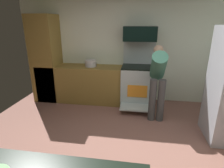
# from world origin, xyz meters

# --- Properties ---
(ground_plane) EXTENTS (5.20, 4.80, 0.02)m
(ground_plane) POSITION_xyz_m (0.00, 0.00, -0.01)
(ground_plane) COLOR #8B5C4F
(wall_back) EXTENTS (5.20, 0.12, 2.60)m
(wall_back) POSITION_xyz_m (0.00, 2.34, 1.30)
(wall_back) COLOR silver
(wall_back) RESTS_ON ground
(lower_cabinet_run) EXTENTS (2.40, 0.60, 0.90)m
(lower_cabinet_run) POSITION_xyz_m (-0.90, 1.98, 0.45)
(lower_cabinet_run) COLOR olive
(lower_cabinet_run) RESTS_ON ground
(cabinet_column) EXTENTS (0.60, 0.60, 2.10)m
(cabinet_column) POSITION_xyz_m (-1.90, 1.98, 1.05)
(cabinet_column) COLOR olive
(cabinet_column) RESTS_ON ground
(oven_range) EXTENTS (0.76, 1.01, 1.51)m
(oven_range) POSITION_xyz_m (0.38, 1.97, 0.51)
(oven_range) COLOR #B4C2C1
(oven_range) RESTS_ON ground
(microwave) EXTENTS (0.74, 0.38, 0.32)m
(microwave) POSITION_xyz_m (0.38, 2.06, 1.67)
(microwave) COLOR black
(microwave) RESTS_ON oven_range
(person_cook) EXTENTS (0.31, 0.67, 1.48)m
(person_cook) POSITION_xyz_m (0.78, 1.37, 0.88)
(person_cook) COLOR #444444
(person_cook) RESTS_ON ground
(stock_pot) EXTENTS (0.28, 0.28, 0.16)m
(stock_pot) POSITION_xyz_m (-0.77, 1.98, 0.98)
(stock_pot) COLOR beige
(stock_pot) RESTS_ON lower_cabinet_run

